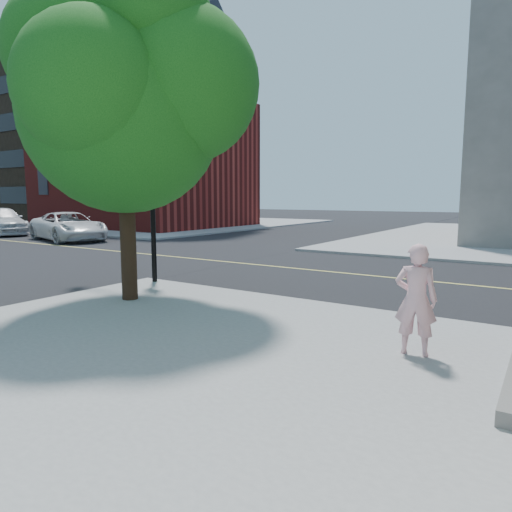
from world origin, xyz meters
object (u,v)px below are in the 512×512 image
Objects in this scene: man_on_phone at (416,300)px; car_b at (0,221)px; car_a at (68,226)px; street_tree at (127,90)px; signal_pole at (94,143)px.

car_b is (-28.57, 9.01, -0.09)m from man_on_phone.
car_a is (-21.24, 8.92, -0.15)m from man_on_phone.
man_on_phone is 7.36m from street_tree.
man_on_phone is at bearing -15.43° from signal_pole.
man_on_phone is at bearing -2.33° from street_tree.
street_tree reaches higher than car_a.
man_on_phone is at bearing -90.14° from car_b.
signal_pole reaches higher than car_b.
car_b reaches higher than car_a.
man_on_phone is at bearing -98.80° from car_a.
man_on_phone is 29.96m from car_b.
street_tree is 4.09m from signal_pole.
man_on_phone is 23.04m from car_a.
signal_pole reaches higher than man_on_phone.
car_a is (-11.38, 6.80, -3.21)m from signal_pole.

